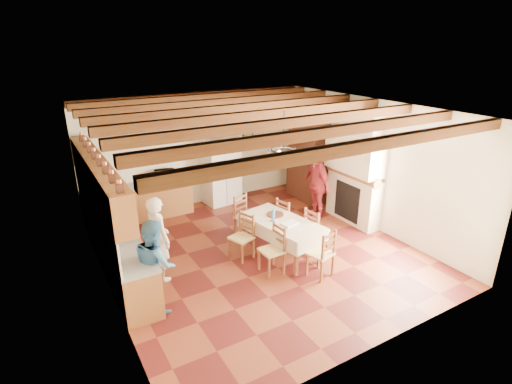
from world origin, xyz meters
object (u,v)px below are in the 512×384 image
at_px(hutch, 308,157).
at_px(person_woman_red, 316,185).
at_px(dining_table, 281,224).
at_px(chair_end_far, 246,216).
at_px(refrigerator, 220,170).
at_px(chair_right_far, 288,218).
at_px(chair_end_near, 321,253).
at_px(person_woman_blue, 155,264).
at_px(microwave, 165,175).
at_px(chair_right_near, 317,229).
at_px(chair_left_far, 241,237).
at_px(chair_left_near, 272,250).
at_px(person_man, 159,239).

height_order(hutch, person_woman_red, hutch).
bearing_deg(dining_table, chair_end_far, 101.26).
bearing_deg(hutch, refrigerator, 157.52).
xyz_separation_m(chair_right_far, chair_end_near, (-0.35, -1.60, 0.00)).
relative_size(hutch, chair_end_far, 2.48).
bearing_deg(person_woman_blue, dining_table, -84.43).
bearing_deg(microwave, chair_right_near, -48.14).
distance_m(chair_left_far, chair_right_far, 1.37).
bearing_deg(chair_left_near, chair_right_near, 100.19).
bearing_deg(chair_end_near, chair_right_far, -116.40).
bearing_deg(chair_right_far, microwave, 23.94).
height_order(refrigerator, person_woman_blue, refrigerator).
bearing_deg(person_woman_red, chair_end_far, -83.00).
relative_size(hutch, person_woman_blue, 1.52).
bearing_deg(chair_end_near, chair_left_far, -67.28).
xyz_separation_m(chair_left_far, person_woman_blue, (-1.95, -0.65, 0.30)).
distance_m(chair_right_far, person_man, 3.00).
bearing_deg(person_woman_red, hutch, 159.45).
height_order(chair_end_near, person_man, person_man).
height_order(chair_end_near, person_woman_blue, person_woman_blue).
bearing_deg(chair_left_near, person_woman_blue, -94.36).
bearing_deg(chair_left_near, dining_table, 130.26).
relative_size(chair_left_far, microwave, 1.99).
relative_size(chair_end_near, person_man, 0.59).
bearing_deg(refrigerator, chair_left_far, -113.54).
distance_m(refrigerator, chair_left_near, 3.86).
relative_size(refrigerator, person_man, 1.13).
bearing_deg(hutch, chair_left_near, -134.88).
relative_size(chair_left_far, person_woman_blue, 0.61).
distance_m(refrigerator, chair_end_near, 4.35).
xyz_separation_m(dining_table, person_woman_red, (1.78, 1.11, 0.19)).
distance_m(hutch, person_woman_blue, 5.80).
relative_size(person_man, person_woman_blue, 1.04).
bearing_deg(chair_left_far, person_man, -112.41).
distance_m(hutch, person_man, 5.20).
xyz_separation_m(chair_left_far, microwave, (-0.57, 2.96, 0.55)).
relative_size(refrigerator, person_woman_red, 1.05).
distance_m(chair_right_near, person_woman_blue, 3.51).
bearing_deg(microwave, person_woman_blue, -100.52).
xyz_separation_m(dining_table, microwave, (-1.36, 3.23, 0.35)).
bearing_deg(chair_left_near, hutch, 131.80).
xyz_separation_m(refrigerator, person_man, (-2.62, -2.89, -0.10)).
bearing_deg(chair_right_far, dining_table, 123.92).
bearing_deg(person_woman_red, chair_right_far, -58.87).
height_order(person_man, person_woman_red, person_woman_red).
xyz_separation_m(chair_end_near, microwave, (-1.55, 4.28, 0.55)).
xyz_separation_m(refrigerator, person_woman_red, (1.59, -2.17, -0.05)).
bearing_deg(person_man, microwave, -31.63).
relative_size(chair_end_far, microwave, 1.99).
distance_m(refrigerator, microwave, 1.55).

